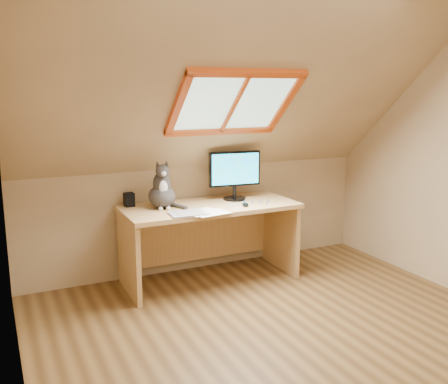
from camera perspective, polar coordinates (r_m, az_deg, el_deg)
ground at (r=3.62m, az=8.79°, el=-17.01°), size 3.50×3.50×0.00m
room_shell at (r=3.12m, az=10.56°, el=5.98°), size 3.52×3.52×2.41m
desk at (r=4.59m, az=-1.97°, el=-3.97°), size 1.57×0.69×0.71m
monitor at (r=4.62m, az=1.23°, el=2.29°), size 0.49×0.21×0.46m
cat at (r=4.35m, az=-7.11°, el=0.14°), size 0.26×0.31×0.43m
desk_speaker at (r=4.48m, az=-10.80°, el=-0.86°), size 0.09×0.09×0.12m
graphics_tablet at (r=4.14m, az=-4.16°, el=-2.46°), size 0.31×0.23×0.01m
mouse at (r=4.41m, az=2.46°, el=-1.44°), size 0.08×0.11×0.03m
papers at (r=4.20m, az=-1.38°, el=-2.28°), size 0.35×0.30×0.01m
cables at (r=4.51m, az=2.77°, el=-1.31°), size 0.51×0.26×0.01m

